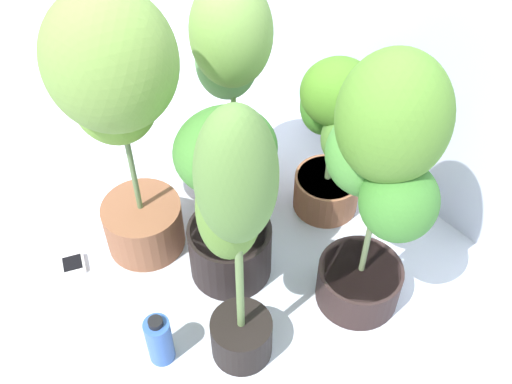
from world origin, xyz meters
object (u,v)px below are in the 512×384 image
potted_plant_back_right (381,174)px  potted_plant_center (227,192)px  potted_plant_front_left (118,104)px  potted_plant_back_center (333,132)px  nutrient_bottle (159,340)px  hygrometer_box (73,265)px  potted_plant_front_right (235,225)px  potted_plant_back_left (232,86)px

potted_plant_back_right → potted_plant_center: size_ratio=1.43×
potted_plant_back_right → potted_plant_center: (-0.36, -0.25, -0.19)m
potted_plant_front_left → potted_plant_back_center: bearing=64.8°
potted_plant_back_center → nutrient_bottle: (0.14, -0.83, -0.27)m
potted_plant_front_left → potted_plant_back_center: size_ratio=1.53×
potted_plant_back_right → hygrometer_box: bearing=-136.2°
potted_plant_front_right → hygrometer_box: potted_plant_front_right is taller
potted_plant_back_left → nutrient_bottle: (0.43, -0.63, -0.39)m
hygrometer_box → potted_plant_front_left: bearing=99.8°
potted_plant_back_left → potted_plant_center: potted_plant_back_left is taller
potted_plant_front_right → potted_plant_back_center: 0.70m
potted_plant_front_right → hygrometer_box: bearing=-156.2°
potted_plant_front_left → potted_plant_back_left: (0.00, 0.41, -0.13)m
potted_plant_front_left → nutrient_bottle: (0.43, -0.21, -0.53)m
potted_plant_back_left → hygrometer_box: potted_plant_back_left is taller
potted_plant_back_right → potted_plant_front_right: bearing=-104.7°
potted_plant_front_right → potted_plant_front_left: bearing=180.0°
potted_plant_back_center → nutrient_bottle: size_ratio=3.20×
potted_plant_center → hygrometer_box: potted_plant_center is taller
potted_plant_back_right → hygrometer_box: 1.13m
potted_plant_front_left → hygrometer_box: size_ratio=9.69×
potted_plant_front_right → nutrient_bottle: potted_plant_front_right is taller
potted_plant_center → hygrometer_box: bearing=-129.5°
hygrometer_box → nutrient_bottle: bearing=26.9°
potted_plant_back_right → nutrient_bottle: potted_plant_back_right is taller
potted_plant_front_right → potted_plant_back_right: bearing=75.3°
potted_plant_back_right → potted_plant_back_center: 0.47m
potted_plant_back_left → nutrient_bottle: bearing=-55.6°
nutrient_bottle → potted_plant_back_right: bearing=70.2°
potted_plant_front_left → potted_plant_back_right: size_ratio=1.04×
potted_plant_back_left → nutrient_bottle: potted_plant_back_left is taller
potted_plant_back_center → hygrometer_box: potted_plant_back_center is taller
potted_plant_back_left → hygrometer_box: (-0.05, -0.68, -0.48)m
potted_plant_back_left → potted_plant_center: size_ratio=1.32×
potted_plant_front_right → potted_plant_center: bearing=147.3°
potted_plant_front_left → nutrient_bottle: bearing=-26.3°
potted_plant_front_left → potted_plant_front_right: (0.55, -0.00, -0.04)m
potted_plant_center → potted_plant_back_right: bearing=35.4°
potted_plant_back_left → potted_plant_center: 0.40m
potted_plant_back_left → hygrometer_box: size_ratio=8.64×
potted_plant_back_left → nutrient_bottle: size_ratio=4.36×
nutrient_bottle → potted_plant_back_center: bearing=99.6°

